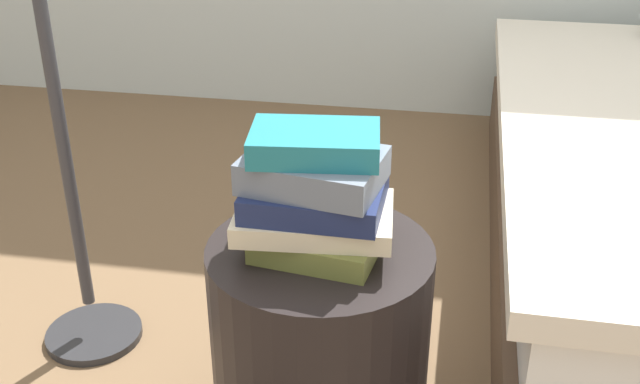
# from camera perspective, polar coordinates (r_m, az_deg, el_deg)

# --- Properties ---
(side_table) EXTENTS (0.44, 0.44, 0.46)m
(side_table) POSITION_cam_1_polar(r_m,az_deg,el_deg) (1.61, 0.00, -11.19)
(side_table) COLOR black
(side_table) RESTS_ON ground_plane
(book_olive) EXTENTS (0.25, 0.22, 0.05)m
(book_olive) POSITION_cam_1_polar(r_m,az_deg,el_deg) (1.47, 0.01, -3.35)
(book_olive) COLOR olive
(book_olive) RESTS_ON side_table
(book_cream) EXTENTS (0.31, 0.22, 0.04)m
(book_cream) POSITION_cam_1_polar(r_m,az_deg,el_deg) (1.45, -0.39, -1.86)
(book_cream) COLOR beige
(book_cream) RESTS_ON book_olive
(book_navy) EXTENTS (0.25, 0.21, 0.05)m
(book_navy) POSITION_cam_1_polar(r_m,az_deg,el_deg) (1.44, -0.32, -0.22)
(book_navy) COLOR #19234C
(book_navy) RESTS_ON book_cream
(book_slate) EXTENTS (0.27, 0.22, 0.06)m
(book_slate) POSITION_cam_1_polar(r_m,az_deg,el_deg) (1.41, -0.45, 1.67)
(book_slate) COLOR slate
(book_slate) RESTS_ON book_navy
(book_teal) EXTENTS (0.25, 0.18, 0.05)m
(book_teal) POSITION_cam_1_polar(r_m,az_deg,el_deg) (1.38, -0.37, 3.65)
(book_teal) COLOR #1E727F
(book_teal) RESTS_ON book_slate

